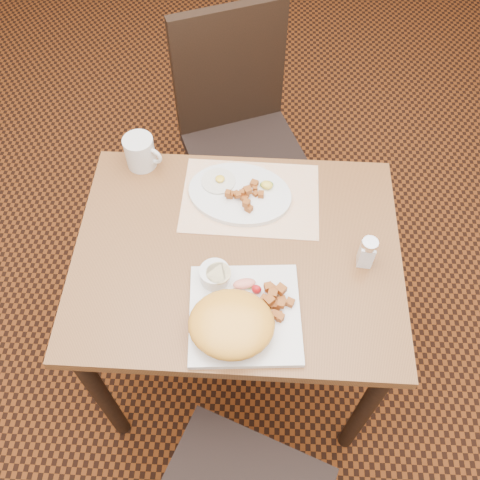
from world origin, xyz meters
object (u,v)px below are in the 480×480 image
at_px(salt_shaker, 367,252).
at_px(coffee_mug, 141,152).
at_px(table, 237,272).
at_px(plate_square, 245,314).
at_px(plate_oval, 240,194).
at_px(chair_far, 239,127).

distance_m(salt_shaker, coffee_mug, 0.73).
bearing_deg(table, plate_square, -80.98).
bearing_deg(coffee_mug, plate_square, -55.73).
relative_size(plate_square, plate_oval, 0.92).
height_order(table, salt_shaker, salt_shaker).
height_order(salt_shaker, coffee_mug, coffee_mug).
distance_m(chair_far, salt_shaker, 0.85).
distance_m(table, plate_square, 0.23).
relative_size(plate_square, salt_shaker, 2.80).
height_order(plate_oval, coffee_mug, coffee_mug).
xyz_separation_m(plate_oval, salt_shaker, (0.35, -0.21, 0.04)).
height_order(chair_far, salt_shaker, chair_far).
xyz_separation_m(salt_shaker, coffee_mug, (-0.65, 0.32, -0.00)).
relative_size(table, coffee_mug, 7.61).
relative_size(plate_oval, salt_shaker, 3.05).
xyz_separation_m(table, chair_far, (-0.03, 0.70, -0.10)).
relative_size(table, salt_shaker, 9.00).
distance_m(plate_square, salt_shaker, 0.36).
distance_m(chair_far, coffee_mug, 0.55).
bearing_deg(plate_square, coffee_mug, 124.27).
xyz_separation_m(chair_far, plate_square, (0.06, -0.89, 0.22)).
height_order(plate_square, coffee_mug, coffee_mug).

